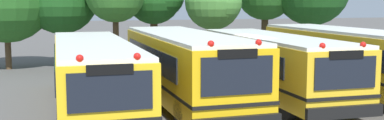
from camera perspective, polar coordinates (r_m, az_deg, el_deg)
ground_plane at (r=17.86m, az=4.75°, el=-4.92°), size 160.00×160.00×0.00m
school_bus_0 at (r=16.27m, az=-11.96°, el=-1.48°), size 2.65×10.94×2.51m
school_bus_1 at (r=17.00m, az=-0.95°, el=-0.62°), size 2.56×10.17×2.71m
school_bus_2 at (r=18.43m, az=9.69°, el=-0.39°), size 2.77×10.02×2.55m
school_bus_3 at (r=20.26m, az=18.62°, el=0.25°), size 2.63×10.83×2.71m
tree_4 at (r=26.67m, az=2.84°, el=7.00°), size 3.21×3.21×5.33m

